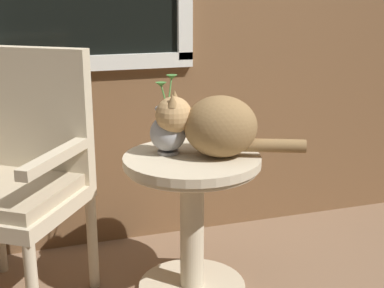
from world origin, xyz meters
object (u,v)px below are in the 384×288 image
object	(u,v)px
pewter_vase_with_ivy	(168,130)
wicker_chair	(17,170)
cat	(215,125)
wicker_side_table	(192,202)

from	to	relation	value
pewter_vase_with_ivy	wicker_chair	bearing A→B (deg)	169.62
wicker_chair	pewter_vase_with_ivy	xyz separation A→B (m)	(0.58, -0.11, 0.14)
wicker_chair	cat	distance (m)	0.80
wicker_chair	pewter_vase_with_ivy	bearing A→B (deg)	-10.38
wicker_chair	cat	size ratio (longest dim) A/B	1.82
wicker_side_table	pewter_vase_with_ivy	size ratio (longest dim) A/B	1.94
wicker_side_table	pewter_vase_with_ivy	bearing A→B (deg)	141.23
pewter_vase_with_ivy	wicker_side_table	bearing A→B (deg)	-38.77
wicker_side_table	cat	xyz separation A→B (m)	(0.09, -0.03, 0.32)
cat	pewter_vase_with_ivy	distance (m)	0.19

